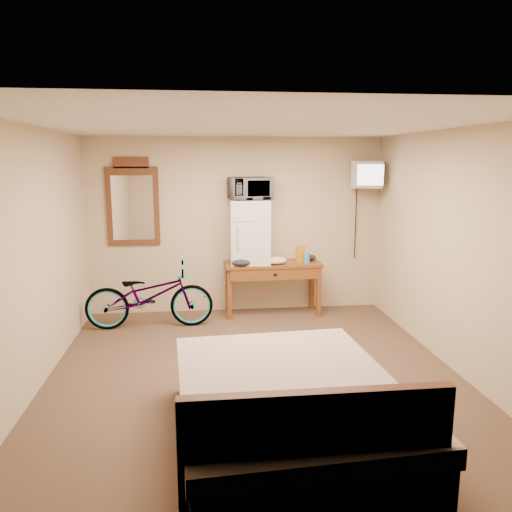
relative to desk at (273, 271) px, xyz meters
name	(u,v)px	position (x,y,z in m)	size (l,w,h in m)	color
room	(254,255)	(-0.49, -2.00, 0.62)	(4.60, 4.64, 2.50)	#4B3B25
desk	(273,271)	(0.00, 0.00, 0.00)	(1.36, 0.55, 0.75)	brown
mini_fridge	(250,232)	(-0.31, 0.07, 0.56)	(0.58, 0.56, 0.89)	white
microwave	(250,188)	(-0.31, 0.07, 1.16)	(0.56, 0.38, 0.31)	white
snack_bag	(300,254)	(0.39, -0.01, 0.24)	(0.12, 0.07, 0.24)	orange
blue_cup	(307,258)	(0.47, -0.06, 0.20)	(0.09, 0.09, 0.15)	#3C8BCE
cloth_cream	(275,261)	(0.02, -0.07, 0.17)	(0.33, 0.25, 0.10)	silver
cloth_dark_a	(241,262)	(-0.46, -0.15, 0.17)	(0.27, 0.20, 0.10)	black
cloth_dark_b	(309,257)	(0.55, 0.13, 0.16)	(0.19, 0.15, 0.09)	black
crt_television	(366,175)	(1.31, 0.02, 1.35)	(0.50, 0.60, 0.37)	black
wall_mirror	(133,203)	(-1.93, 0.27, 0.96)	(0.72, 0.04, 1.22)	#5C321A
bicycle	(149,295)	(-1.69, -0.38, -0.20)	(0.58, 1.65, 0.87)	black
bed	(289,412)	(-0.38, -3.37, -0.34)	(1.76, 2.26, 0.90)	#5C321A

